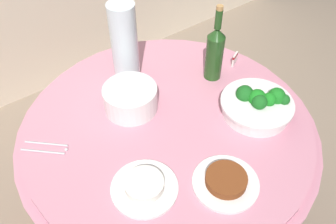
{
  "coord_description": "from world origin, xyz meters",
  "views": [
    {
      "loc": [
        -0.55,
        -0.73,
        1.73
      ],
      "look_at": [
        0.0,
        0.0,
        0.79
      ],
      "focal_mm": 37.37,
      "sensor_mm": 36.0,
      "label": 1
    }
  ],
  "objects_px": {
    "plate_stack": "(131,98)",
    "decorative_fruit_vase": "(125,47)",
    "food_plate_rice": "(144,186)",
    "wine_bottle": "(215,52)",
    "food_plate_stir_fry": "(226,181)",
    "broccoli_bowl": "(257,105)",
    "label_placard_front": "(235,58)",
    "serving_tongs": "(47,148)"
  },
  "relations": [
    {
      "from": "plate_stack",
      "to": "decorative_fruit_vase",
      "type": "xyz_separation_m",
      "value": [
        0.1,
        0.18,
        0.1
      ]
    },
    {
      "from": "decorative_fruit_vase",
      "to": "food_plate_rice",
      "type": "distance_m",
      "value": 0.6
    },
    {
      "from": "plate_stack",
      "to": "decorative_fruit_vase",
      "type": "distance_m",
      "value": 0.23
    },
    {
      "from": "food_plate_stir_fry",
      "to": "serving_tongs",
      "type": "bearing_deg",
      "value": 129.79
    },
    {
      "from": "broccoli_bowl",
      "to": "plate_stack",
      "type": "xyz_separation_m",
      "value": [
        -0.38,
        0.32,
        0.01
      ]
    },
    {
      "from": "broccoli_bowl",
      "to": "food_plate_rice",
      "type": "xyz_separation_m",
      "value": [
        -0.54,
        -0.02,
        -0.03
      ]
    },
    {
      "from": "food_plate_rice",
      "to": "plate_stack",
      "type": "bearing_deg",
      "value": 63.74
    },
    {
      "from": "food_plate_stir_fry",
      "to": "label_placard_front",
      "type": "distance_m",
      "value": 0.64
    },
    {
      "from": "decorative_fruit_vase",
      "to": "label_placard_front",
      "type": "height_order",
      "value": "decorative_fruit_vase"
    },
    {
      "from": "broccoli_bowl",
      "to": "decorative_fruit_vase",
      "type": "bearing_deg",
      "value": 119.48
    },
    {
      "from": "plate_stack",
      "to": "label_placard_front",
      "type": "xyz_separation_m",
      "value": [
        0.52,
        -0.04,
        -0.02
      ]
    },
    {
      "from": "broccoli_bowl",
      "to": "wine_bottle",
      "type": "distance_m",
      "value": 0.28
    },
    {
      "from": "food_plate_rice",
      "to": "food_plate_stir_fry",
      "type": "relative_size",
      "value": 1.0
    },
    {
      "from": "broccoli_bowl",
      "to": "wine_bottle",
      "type": "xyz_separation_m",
      "value": [
        0.01,
        0.27,
        0.09
      ]
    },
    {
      "from": "serving_tongs",
      "to": "food_plate_stir_fry",
      "type": "xyz_separation_m",
      "value": [
        0.41,
        -0.49,
        0.01
      ]
    },
    {
      "from": "wine_bottle",
      "to": "label_placard_front",
      "type": "relative_size",
      "value": 6.11
    },
    {
      "from": "food_plate_stir_fry",
      "to": "food_plate_rice",
      "type": "bearing_deg",
      "value": 147.27
    },
    {
      "from": "plate_stack",
      "to": "label_placard_front",
      "type": "distance_m",
      "value": 0.53
    },
    {
      "from": "food_plate_rice",
      "to": "serving_tongs",
      "type": "bearing_deg",
      "value": 118.16
    },
    {
      "from": "plate_stack",
      "to": "wine_bottle",
      "type": "height_order",
      "value": "wine_bottle"
    },
    {
      "from": "broccoli_bowl",
      "to": "food_plate_stir_fry",
      "type": "distance_m",
      "value": 0.36
    },
    {
      "from": "broccoli_bowl",
      "to": "plate_stack",
      "type": "relative_size",
      "value": 1.33
    },
    {
      "from": "wine_bottle",
      "to": "label_placard_front",
      "type": "xyz_separation_m",
      "value": [
        0.14,
        0.0,
        -0.1
      ]
    },
    {
      "from": "serving_tongs",
      "to": "label_placard_front",
      "type": "distance_m",
      "value": 0.88
    },
    {
      "from": "plate_stack",
      "to": "food_plate_stir_fry",
      "type": "bearing_deg",
      "value": -83.56
    },
    {
      "from": "food_plate_stir_fry",
      "to": "plate_stack",
      "type": "bearing_deg",
      "value": 96.44
    },
    {
      "from": "label_placard_front",
      "to": "plate_stack",
      "type": "bearing_deg",
      "value": 175.27
    },
    {
      "from": "broccoli_bowl",
      "to": "food_plate_stir_fry",
      "type": "bearing_deg",
      "value": -152.42
    },
    {
      "from": "broccoli_bowl",
      "to": "decorative_fruit_vase",
      "type": "height_order",
      "value": "decorative_fruit_vase"
    },
    {
      "from": "wine_bottle",
      "to": "food_plate_rice",
      "type": "distance_m",
      "value": 0.64
    },
    {
      "from": "decorative_fruit_vase",
      "to": "broccoli_bowl",
      "type": "bearing_deg",
      "value": -60.52
    },
    {
      "from": "food_plate_rice",
      "to": "wine_bottle",
      "type": "bearing_deg",
      "value": 27.87
    },
    {
      "from": "decorative_fruit_vase",
      "to": "food_plate_rice",
      "type": "height_order",
      "value": "decorative_fruit_vase"
    },
    {
      "from": "wine_bottle",
      "to": "food_plate_stir_fry",
      "type": "height_order",
      "value": "wine_bottle"
    },
    {
      "from": "wine_bottle",
      "to": "food_plate_rice",
      "type": "xyz_separation_m",
      "value": [
        -0.56,
        -0.29,
        -0.11
      ]
    },
    {
      "from": "broccoli_bowl",
      "to": "label_placard_front",
      "type": "distance_m",
      "value": 0.31
    },
    {
      "from": "wine_bottle",
      "to": "plate_stack",
      "type": "bearing_deg",
      "value": 173.17
    },
    {
      "from": "plate_stack",
      "to": "label_placard_front",
      "type": "bearing_deg",
      "value": -4.73
    },
    {
      "from": "broccoli_bowl",
      "to": "label_placard_front",
      "type": "xyz_separation_m",
      "value": [
        0.15,
        0.27,
        -0.01
      ]
    },
    {
      "from": "broccoli_bowl",
      "to": "serving_tongs",
      "type": "height_order",
      "value": "broccoli_bowl"
    },
    {
      "from": "decorative_fruit_vase",
      "to": "food_plate_stir_fry",
      "type": "bearing_deg",
      "value": -93.53
    },
    {
      "from": "plate_stack",
      "to": "decorative_fruit_vase",
      "type": "bearing_deg",
      "value": 61.89
    }
  ]
}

